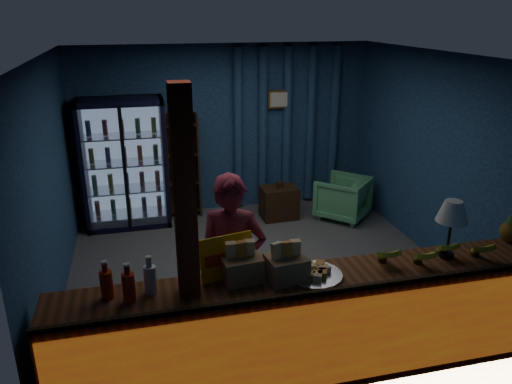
% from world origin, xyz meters
% --- Properties ---
extents(ground, '(4.60, 4.60, 0.00)m').
position_xyz_m(ground, '(0.00, 0.00, 0.00)').
color(ground, '#515154').
rests_on(ground, ground).
extents(room_walls, '(4.60, 4.60, 4.60)m').
position_xyz_m(room_walls, '(0.00, 0.00, 1.57)').
color(room_walls, navy).
rests_on(room_walls, ground).
extents(counter, '(4.40, 0.57, 0.99)m').
position_xyz_m(counter, '(0.00, -1.91, 0.48)').
color(counter, brown).
rests_on(counter, ground).
extents(support_post, '(0.16, 0.16, 2.60)m').
position_xyz_m(support_post, '(-1.05, -1.90, 1.30)').
color(support_post, maroon).
rests_on(support_post, ground).
extents(beverage_cooler, '(1.20, 0.62, 1.90)m').
position_xyz_m(beverage_cooler, '(-1.55, 1.92, 0.93)').
color(beverage_cooler, black).
rests_on(beverage_cooler, ground).
extents(bottle_shelf, '(0.50, 0.28, 1.60)m').
position_xyz_m(bottle_shelf, '(-0.70, 2.06, 0.79)').
color(bottle_shelf, '#332210').
rests_on(bottle_shelf, ground).
extents(curtain_folds, '(1.74, 0.14, 2.50)m').
position_xyz_m(curtain_folds, '(1.00, 2.14, 1.30)').
color(curtain_folds, navy).
rests_on(curtain_folds, room_walls).
extents(framed_picture, '(0.36, 0.04, 0.28)m').
position_xyz_m(framed_picture, '(0.85, 2.10, 1.75)').
color(framed_picture, gold).
rests_on(framed_picture, room_walls).
extents(shopkeeper, '(0.72, 0.58, 1.72)m').
position_xyz_m(shopkeeper, '(-0.61, -1.38, 0.86)').
color(shopkeeper, maroon).
rests_on(shopkeeper, ground).
extents(green_chair, '(1.01, 1.01, 0.66)m').
position_xyz_m(green_chair, '(1.67, 1.32, 0.33)').
color(green_chair, '#5DBB77').
rests_on(green_chair, ground).
extents(side_table, '(0.56, 0.42, 0.60)m').
position_xyz_m(side_table, '(0.71, 1.54, 0.25)').
color(side_table, '#332210').
rests_on(side_table, ground).
extents(yellow_sign, '(0.47, 0.18, 0.37)m').
position_xyz_m(yellow_sign, '(-0.71, -1.72, 1.14)').
color(yellow_sign, '#E8AC0C').
rests_on(yellow_sign, counter).
extents(soda_bottles, '(0.43, 0.18, 0.32)m').
position_xyz_m(soda_bottles, '(-1.51, -1.85, 1.08)').
color(soda_bottles, red).
rests_on(soda_bottles, counter).
extents(snack_box_left, '(0.35, 0.30, 0.34)m').
position_xyz_m(snack_box_left, '(-0.24, -1.88, 1.07)').
color(snack_box_left, olive).
rests_on(snack_box_left, counter).
extents(snack_box_centre, '(0.35, 0.30, 0.34)m').
position_xyz_m(snack_box_centre, '(-0.61, -1.79, 1.07)').
color(snack_box_centre, olive).
rests_on(snack_box_centre, counter).
extents(pastry_tray, '(0.49, 0.49, 0.08)m').
position_xyz_m(pastry_tray, '(-0.01, -1.89, 0.98)').
color(pastry_tray, silver).
rests_on(pastry_tray, counter).
extents(banana_bunches, '(1.13, 0.31, 0.18)m').
position_xyz_m(banana_bunches, '(1.11, -1.88, 1.04)').
color(banana_bunches, yellow).
rests_on(banana_bunches, counter).
extents(table_lamp, '(0.28, 0.28, 0.55)m').
position_xyz_m(table_lamp, '(1.28, -1.85, 1.38)').
color(table_lamp, black).
rests_on(table_lamp, counter).
extents(pineapple, '(0.20, 0.20, 0.34)m').
position_xyz_m(pineapple, '(2.05, -1.71, 1.09)').
color(pineapple, '#94621A').
rests_on(pineapple, counter).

